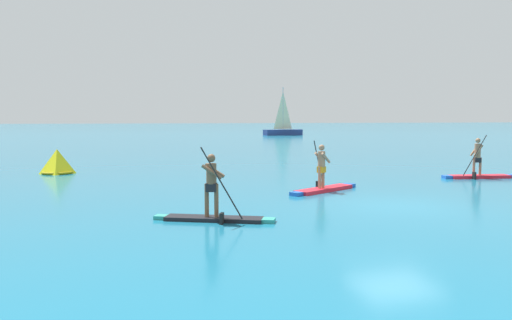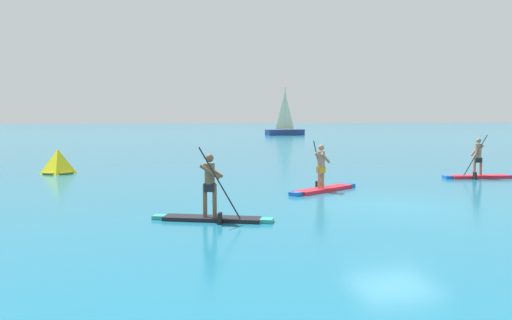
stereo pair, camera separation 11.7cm
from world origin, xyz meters
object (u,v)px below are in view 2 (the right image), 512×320
Objects in this scene: paddleboarder_mid_center at (323,182)px; race_marker_buoy at (58,163)px; paddleboarder_near_left at (212,205)px; paddleboarder_far_right at (479,171)px; sailboat_right_horizon at (285,129)px.

paddleboarder_mid_center reaches higher than race_marker_buoy.
race_marker_buoy is at bearing 108.40° from paddleboarder_mid_center.
paddleboarder_mid_center is 2.19× the size of race_marker_buoy.
paddleboarder_far_right is (12.72, 6.23, -0.07)m from paddleboarder_near_left.
race_marker_buoy is (-17.93, 6.47, 0.17)m from paddleboarder_far_right.
sailboat_right_horizon is (16.10, 55.73, 0.56)m from paddleboarder_mid_center.
sailboat_right_horizon is (8.08, 53.71, 0.55)m from paddleboarder_far_right.
sailboat_right_horizon is at bearing 42.88° from paddleboarder_mid_center.
paddleboarder_near_left reaches higher than paddleboarder_mid_center.
paddleboarder_near_left reaches higher than race_marker_buoy.
paddleboarder_mid_center is 0.44× the size of sailboat_right_horizon.
paddleboarder_near_left is 63.45m from sailboat_right_horizon.
paddleboarder_near_left is 0.97× the size of paddleboarder_mid_center.
paddleboarder_near_left is 6.31m from paddleboarder_mid_center.
paddleboarder_far_right reaches higher than race_marker_buoy.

